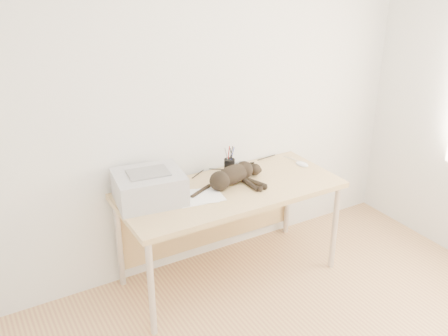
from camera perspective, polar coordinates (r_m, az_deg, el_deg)
wall_back at (r=3.63m, az=-2.14°, el=7.84°), size 3.50×0.00×3.50m
desk at (r=3.67m, az=0.03°, el=-3.66°), size 1.60×0.70×0.74m
printer at (r=3.36m, az=-8.56°, el=-2.14°), size 0.49×0.43×0.21m
papers at (r=3.42m, az=-3.14°, el=-3.30°), size 0.39×0.32×0.01m
cat at (r=3.56m, az=0.85°, el=-0.99°), size 0.65×0.31×0.15m
mug at (r=3.57m, az=-6.10°, el=-1.39°), size 0.12×0.12×0.09m
pen_cup at (r=3.75m, az=0.62°, el=0.25°), size 0.08×0.08×0.21m
remote_grey at (r=3.87m, az=2.62°, el=0.21°), size 0.10×0.20×0.02m
remote_black at (r=3.63m, az=-0.19°, el=-1.41°), size 0.15×0.17×0.02m
mouse at (r=3.95m, az=8.91°, el=0.61°), size 0.09×0.13×0.04m
cable_tangle at (r=3.78m, az=-1.66°, el=-0.43°), size 1.36×0.07×0.01m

